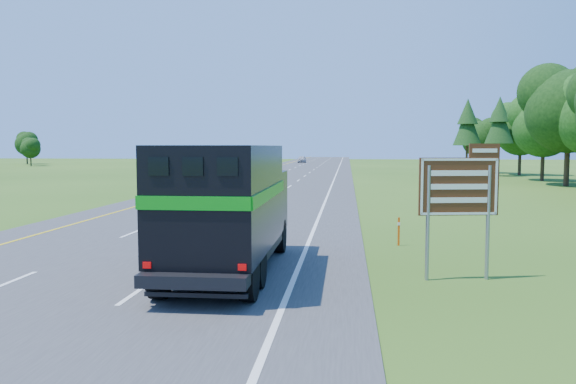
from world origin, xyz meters
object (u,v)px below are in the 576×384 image
object	(u,v)px
white_suv	(238,175)
far_car	(302,159)
horse_truck	(228,205)
exit_sign	(460,192)

from	to	relation	value
white_suv	far_car	world-z (taller)	white_suv
horse_truck	exit_sign	xyz separation A→B (m)	(6.26, 0.04, 0.43)
far_car	exit_sign	distance (m)	108.63
exit_sign	far_car	bearing A→B (deg)	87.33
white_suv	exit_sign	distance (m)	38.54
white_suv	exit_sign	size ratio (longest dim) A/B	1.78
horse_truck	far_car	distance (m)	108.10
horse_truck	white_suv	world-z (taller)	horse_truck
far_car	exit_sign	size ratio (longest dim) A/B	1.21
far_car	white_suv	bearing A→B (deg)	-91.39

